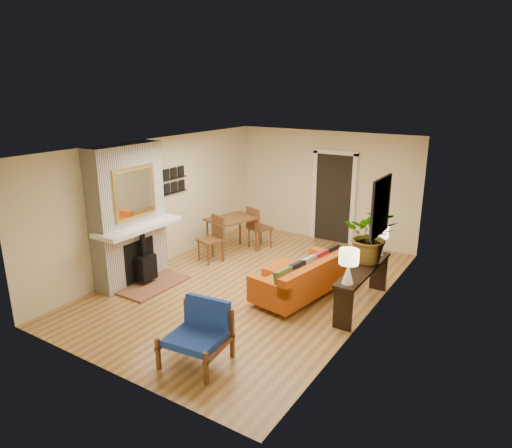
# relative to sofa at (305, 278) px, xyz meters

# --- Properties ---
(room_shell) EXTENTS (6.50, 6.50, 6.50)m
(room_shell) POSITION_rel_sofa_xyz_m (-0.46, 2.50, 0.90)
(room_shell) COLOR #B48645
(room_shell) RESTS_ON ground
(fireplace) EXTENTS (1.09, 1.68, 2.60)m
(fireplace) POSITION_rel_sofa_xyz_m (-3.06, -1.14, 0.90)
(fireplace) COLOR white
(fireplace) RESTS_ON ground
(sofa) EXTENTS (1.14, 2.07, 0.77)m
(sofa) POSITION_rel_sofa_xyz_m (0.00, 0.00, 0.00)
(sofa) COLOR silver
(sofa) RESTS_ON ground
(ottoman) EXTENTS (0.74, 0.74, 0.36)m
(ottoman) POSITION_rel_sofa_xyz_m (-0.49, 0.27, -0.13)
(ottoman) COLOR silver
(ottoman) RESTS_ON ground
(blue_chair) EXTENTS (0.87, 0.86, 0.83)m
(blue_chair) POSITION_rel_sofa_xyz_m (-0.32, -2.51, 0.11)
(blue_chair) COLOR brown
(blue_chair) RESTS_ON ground
(dining_table) EXTENTS (1.16, 1.85, 0.98)m
(dining_table) POSITION_rel_sofa_xyz_m (-2.30, 1.11, 0.30)
(dining_table) COLOR brown
(dining_table) RESTS_ON ground
(console_table) EXTENTS (0.34, 1.85, 0.72)m
(console_table) POSITION_rel_sofa_xyz_m (1.01, 0.11, 0.24)
(console_table) COLOR black
(console_table) RESTS_ON ground
(lamp_near) EXTENTS (0.30, 0.30, 0.54)m
(lamp_near) POSITION_rel_sofa_xyz_m (1.01, -0.62, 0.72)
(lamp_near) COLOR white
(lamp_near) RESTS_ON console_table
(lamp_far) EXTENTS (0.30, 0.30, 0.54)m
(lamp_far) POSITION_rel_sofa_xyz_m (1.01, 0.85, 0.72)
(lamp_far) COLOR white
(lamp_far) RESTS_ON console_table
(houseplant) EXTENTS (0.99, 0.90, 0.95)m
(houseplant) POSITION_rel_sofa_xyz_m (1.00, 0.40, 0.86)
(houseplant) COLOR #1E5919
(houseplant) RESTS_ON console_table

